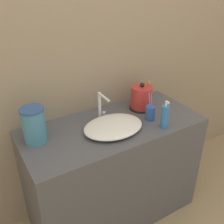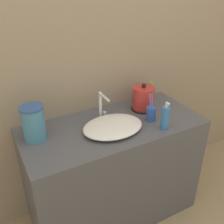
# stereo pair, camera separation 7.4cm
# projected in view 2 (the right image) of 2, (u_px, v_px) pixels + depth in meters

# --- Properties ---
(wall_back) EXTENTS (6.00, 0.04, 2.60)m
(wall_back) POSITION_uv_depth(u_px,v_px,m) (92.00, 41.00, 1.74)
(wall_back) COLOR gray
(wall_back) RESTS_ON ground_plane
(vanity_counter) EXTENTS (1.22, 0.55, 0.81)m
(vanity_counter) POSITION_uv_depth(u_px,v_px,m) (113.00, 171.00, 1.94)
(vanity_counter) COLOR #4C4C51
(vanity_counter) RESTS_ON ground_plane
(sink_basin) EXTENTS (0.40, 0.30, 0.05)m
(sink_basin) POSITION_uv_depth(u_px,v_px,m) (113.00, 126.00, 1.68)
(sink_basin) COLOR silver
(sink_basin) RESTS_ON vanity_counter
(faucet) EXTENTS (0.06, 0.14, 0.19)m
(faucet) POSITION_uv_depth(u_px,v_px,m) (102.00, 105.00, 1.77)
(faucet) COLOR silver
(faucet) RESTS_ON vanity_counter
(electric_kettle) EXTENTS (0.17, 0.17, 0.20)m
(electric_kettle) POSITION_uv_depth(u_px,v_px,m) (143.00, 99.00, 1.90)
(electric_kettle) COLOR black
(electric_kettle) RESTS_ON vanity_counter
(toothbrush_cup) EXTENTS (0.07, 0.07, 0.20)m
(toothbrush_cup) POSITION_uv_depth(u_px,v_px,m) (151.00, 113.00, 1.77)
(toothbrush_cup) COLOR #2D519E
(toothbrush_cup) RESTS_ON vanity_counter
(lotion_bottle) EXTENTS (0.05, 0.05, 0.19)m
(lotion_bottle) POSITION_uv_depth(u_px,v_px,m) (165.00, 118.00, 1.67)
(lotion_bottle) COLOR #3370B7
(lotion_bottle) RESTS_ON vanity_counter
(shampoo_bottle) EXTENTS (0.05, 0.05, 0.14)m
(shampoo_bottle) POSITION_uv_depth(u_px,v_px,m) (150.00, 92.00, 2.07)
(shampoo_bottle) COLOR silver
(shampoo_bottle) RESTS_ON vanity_counter
(water_pitcher) EXTENTS (0.14, 0.14, 0.22)m
(water_pitcher) POSITION_uv_depth(u_px,v_px,m) (34.00, 123.00, 1.55)
(water_pitcher) COLOR teal
(water_pitcher) RESTS_ON vanity_counter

